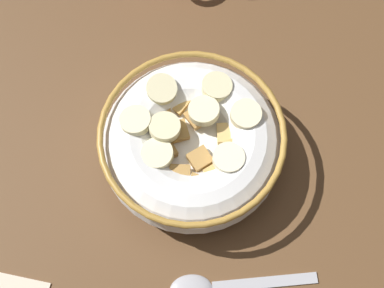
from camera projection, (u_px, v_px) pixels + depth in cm
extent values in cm
cube|color=brown|center=(192.00, 158.00, 52.04)|extent=(136.77, 136.77, 2.00)
cylinder|color=white|center=(192.00, 154.00, 50.82)|extent=(9.43, 9.43, 0.60)
torus|color=white|center=(192.00, 144.00, 48.40)|extent=(17.15, 17.15, 5.79)
torus|color=#B28438|center=(192.00, 134.00, 45.97)|extent=(17.24, 17.24, 0.60)
cylinder|color=white|center=(192.00, 141.00, 47.53)|extent=(13.68, 13.68, 0.40)
cube|color=tan|center=(240.00, 119.00, 47.51)|extent=(2.69, 2.69, 0.98)
cube|color=#AD7F42|center=(252.00, 134.00, 47.02)|extent=(2.27, 2.20, 1.09)
cube|color=#AD7F42|center=(180.00, 176.00, 45.49)|extent=(2.52, 2.49, 0.96)
cube|color=#AD7F42|center=(161.00, 114.00, 47.88)|extent=(2.67, 2.66, 0.94)
cube|color=#AD7F42|center=(197.00, 117.00, 47.66)|extent=(2.63, 2.59, 1.07)
cube|color=tan|center=(179.00, 102.00, 48.28)|extent=(2.37, 2.29, 1.11)
cube|color=tan|center=(142.00, 131.00, 47.22)|extent=(2.71, 2.71, 1.01)
cube|color=tan|center=(217.00, 174.00, 45.53)|extent=(2.69, 2.67, 1.12)
cube|color=#B78947|center=(232.00, 187.00, 45.30)|extent=(2.68, 2.69, 1.00)
cube|color=tan|center=(151.00, 165.00, 45.86)|extent=(2.71, 2.72, 1.09)
cube|color=#AD7F42|center=(202.00, 100.00, 48.34)|extent=(2.67, 2.69, 1.10)
cube|color=#AD7F42|center=(173.00, 194.00, 45.10)|extent=(2.72, 2.72, 1.05)
cube|color=#B78947|center=(175.00, 136.00, 46.94)|extent=(2.71, 2.70, 1.00)
cube|color=#AD7F42|center=(200.00, 159.00, 46.23)|extent=(2.63, 2.66, 1.02)
cube|color=tan|center=(227.00, 134.00, 47.14)|extent=(2.56, 2.57, 0.91)
cube|color=tan|center=(237.00, 149.00, 46.41)|extent=(2.68, 2.68, 0.93)
cube|color=#B78947|center=(198.00, 186.00, 45.18)|extent=(2.00, 2.07, 1.04)
cube|color=tan|center=(231.00, 101.00, 48.18)|extent=(2.08, 2.13, 0.98)
cube|color=#AD7F42|center=(164.00, 151.00, 46.36)|extent=(2.67, 2.65, 1.00)
cylinder|color=beige|center=(208.00, 113.00, 46.52)|extent=(4.09, 4.11, 1.28)
cylinder|color=#F4EABC|center=(246.00, 115.00, 46.46)|extent=(3.65, 3.66, 0.94)
cylinder|color=beige|center=(165.00, 127.00, 45.90)|extent=(3.73, 3.68, 1.28)
cylinder|color=beige|center=(162.00, 89.00, 47.23)|extent=(3.57, 3.58, 1.50)
cylinder|color=beige|center=(215.00, 86.00, 47.55)|extent=(3.94, 3.91, 1.16)
cylinder|color=#F9EFC6|center=(229.00, 158.00, 45.17)|extent=(3.80, 3.77, 1.01)
cylinder|color=beige|center=(157.00, 154.00, 45.48)|extent=(3.89, 3.89, 1.11)
cylinder|color=beige|center=(135.00, 121.00, 46.12)|extent=(4.05, 4.07, 1.10)
cube|color=#A5A5AD|center=(265.00, 282.00, 46.49)|extent=(5.87, 8.78, 0.36)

